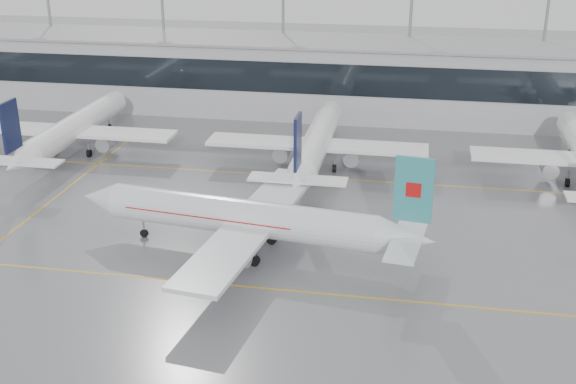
# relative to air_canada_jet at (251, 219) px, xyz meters

# --- Properties ---
(ground) EXTENTS (320.00, 320.00, 0.00)m
(ground) POSITION_rel_air_canada_jet_xyz_m (2.86, -7.02, -3.86)
(ground) COLOR slate
(ground) RESTS_ON ground
(taxi_line_main) EXTENTS (120.00, 0.25, 0.01)m
(taxi_line_main) POSITION_rel_air_canada_jet_xyz_m (2.86, -7.02, -3.85)
(taxi_line_main) COLOR gold
(taxi_line_main) RESTS_ON ground
(taxi_line_north) EXTENTS (120.00, 0.25, 0.01)m
(taxi_line_north) POSITION_rel_air_canada_jet_xyz_m (2.86, 22.98, -3.85)
(taxi_line_north) COLOR gold
(taxi_line_north) RESTS_ON ground
(taxi_line_cross) EXTENTS (0.25, 60.00, 0.01)m
(taxi_line_cross) POSITION_rel_air_canada_jet_xyz_m (-27.14, 7.98, -3.85)
(taxi_line_cross) COLOR gold
(taxi_line_cross) RESTS_ON ground
(terminal) EXTENTS (180.00, 15.00, 12.00)m
(terminal) POSITION_rel_air_canada_jet_xyz_m (2.86, 54.98, 2.14)
(terminal) COLOR #A7A7AB
(terminal) RESTS_ON ground
(terminal_glass) EXTENTS (180.00, 0.20, 5.00)m
(terminal_glass) POSITION_rel_air_canada_jet_xyz_m (2.86, 47.43, 3.64)
(terminal_glass) COLOR black
(terminal_glass) RESTS_ON ground
(terminal_roof) EXTENTS (182.00, 16.00, 0.40)m
(terminal_roof) POSITION_rel_air_canada_jet_xyz_m (2.86, 54.98, 8.34)
(terminal_roof) COLOR gray
(terminal_roof) RESTS_ON ground
(light_masts) EXTENTS (156.40, 1.00, 22.60)m
(light_masts) POSITION_rel_air_canada_jet_xyz_m (2.86, 60.98, 9.49)
(light_masts) COLOR gray
(light_masts) RESTS_ON ground
(air_canada_jet) EXTENTS (38.04, 31.03, 12.11)m
(air_canada_jet) POSITION_rel_air_canada_jet_xyz_m (0.00, 0.00, 0.00)
(air_canada_jet) COLOR silver
(air_canada_jet) RESTS_ON ground
(parked_jet_b) EXTENTS (29.64, 36.96, 11.72)m
(parked_jet_b) POSITION_rel_air_canada_jet_xyz_m (-32.14, 26.67, -0.15)
(parked_jet_b) COLOR white
(parked_jet_b) RESTS_ON ground
(parked_jet_c) EXTENTS (29.64, 36.96, 11.72)m
(parked_jet_c) POSITION_rel_air_canada_jet_xyz_m (2.86, 26.67, -0.15)
(parked_jet_c) COLOR white
(parked_jet_c) RESTS_ON ground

